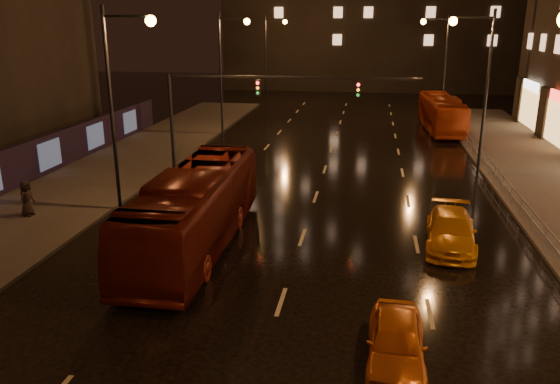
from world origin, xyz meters
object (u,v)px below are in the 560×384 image
Objects in this scene: bus_red at (195,209)px; taxi_far at (451,231)px; pedestrian_c at (27,198)px; bus_curb at (441,113)px; taxi_near at (396,342)px.

taxi_far is at bearing 8.46° from bus_red.
taxi_far is at bearing -89.19° from pedestrian_c.
bus_red is at bearing -117.99° from bus_curb.
bus_red is 6.99× the size of pedestrian_c.
bus_curb is 27.15m from taxi_far.
taxi_near is at bearing -116.50° from pedestrian_c.
pedestrian_c is (-19.99, 0.32, 0.30)m from taxi_far.
taxi_near is 9.38m from taxi_far.
taxi_near is at bearing -42.57° from bus_red.
bus_curb reaches higher than taxi_far.
taxi_far is (-2.62, -27.01, -0.83)m from bus_curb.
bus_curb is (13.36, 28.74, -0.15)m from bus_red.
bus_red is 2.46× the size of taxi_far.
bus_curb is 36.40m from taxi_near.
bus_red is at bearing 140.10° from taxi_near.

